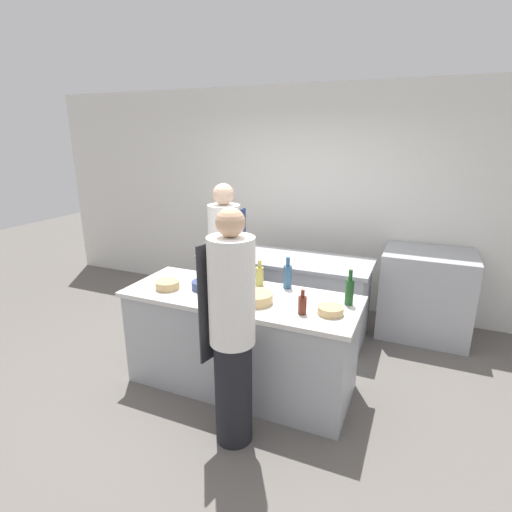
# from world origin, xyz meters

# --- Properties ---
(ground_plane) EXTENTS (16.00, 16.00, 0.00)m
(ground_plane) POSITION_xyz_m (0.00, 0.00, 0.00)
(ground_plane) COLOR #605B56
(wall_back) EXTENTS (8.00, 0.06, 2.80)m
(wall_back) POSITION_xyz_m (0.00, 2.13, 1.40)
(wall_back) COLOR silver
(wall_back) RESTS_ON ground_plane
(prep_counter) EXTENTS (2.04, 0.79, 0.88)m
(prep_counter) POSITION_xyz_m (0.00, 0.00, 0.44)
(prep_counter) COLOR #A8AAAF
(prep_counter) RESTS_ON ground_plane
(pass_counter) EXTENTS (1.93, 0.72, 0.88)m
(pass_counter) POSITION_xyz_m (-0.01, 1.19, 0.44)
(pass_counter) COLOR #A8AAAF
(pass_counter) RESTS_ON ground_plane
(oven_range) EXTENTS (0.96, 0.74, 0.97)m
(oven_range) POSITION_xyz_m (1.50, 1.71, 0.49)
(oven_range) COLOR #A8AAAF
(oven_range) RESTS_ON ground_plane
(chef_at_prep_near) EXTENTS (0.36, 0.35, 1.76)m
(chef_at_prep_near) POSITION_xyz_m (0.24, -0.65, 0.89)
(chef_at_prep_near) COLOR black
(chef_at_prep_near) RESTS_ON ground_plane
(chef_at_stove) EXTENTS (0.35, 0.34, 1.74)m
(chef_at_stove) POSITION_xyz_m (-0.50, 0.69, 0.88)
(chef_at_stove) COLOR black
(chef_at_stove) RESTS_ON ground_plane
(bottle_olive_oil) EXTENTS (0.07, 0.07, 0.30)m
(bottle_olive_oil) POSITION_xyz_m (0.90, 0.16, 1.00)
(bottle_olive_oil) COLOR #19471E
(bottle_olive_oil) RESTS_ON prep_counter
(bottle_vinegar) EXTENTS (0.07, 0.07, 0.20)m
(bottle_vinegar) POSITION_xyz_m (0.60, -0.16, 0.96)
(bottle_vinegar) COLOR #5B2319
(bottle_vinegar) RESTS_ON prep_counter
(bottle_wine) EXTENTS (0.08, 0.08, 0.31)m
(bottle_wine) POSITION_xyz_m (-0.20, 0.22, 1.01)
(bottle_wine) COLOR black
(bottle_wine) RESTS_ON prep_counter
(bottle_cooking_oil) EXTENTS (0.08, 0.08, 0.29)m
(bottle_cooking_oil) POSITION_xyz_m (0.33, 0.31, 1.00)
(bottle_cooking_oil) COLOR #2D5175
(bottle_cooking_oil) RESTS_ON prep_counter
(bottle_sauce) EXTENTS (0.07, 0.07, 0.24)m
(bottle_sauce) POSITION_xyz_m (0.07, 0.27, 0.98)
(bottle_sauce) COLOR #B2A84C
(bottle_sauce) RESTS_ON prep_counter
(bottle_water) EXTENTS (0.09, 0.09, 0.31)m
(bottle_water) POSITION_xyz_m (-0.37, 0.28, 1.01)
(bottle_water) COLOR silver
(bottle_water) RESTS_ON prep_counter
(bowl_mixing_large) EXTENTS (0.21, 0.21, 0.07)m
(bowl_mixing_large) POSITION_xyz_m (-0.66, -0.13, 0.92)
(bowl_mixing_large) COLOR tan
(bowl_mixing_large) RESTS_ON prep_counter
(bowl_prep_small) EXTENTS (0.27, 0.27, 0.08)m
(bowl_prep_small) POSITION_xyz_m (0.20, -0.10, 0.92)
(bowl_prep_small) COLOR tan
(bowl_prep_small) RESTS_ON prep_counter
(bowl_ceramic_blue) EXTENTS (0.20, 0.20, 0.06)m
(bowl_ceramic_blue) POSITION_xyz_m (0.80, -0.08, 0.91)
(bowl_ceramic_blue) COLOR tan
(bowl_ceramic_blue) RESTS_ON prep_counter
(bowl_wooden_salad) EXTENTS (0.21, 0.21, 0.07)m
(bowl_wooden_salad) POSITION_xyz_m (-0.36, -0.01, 0.92)
(bowl_wooden_salad) COLOR navy
(bowl_wooden_salad) RESTS_ON prep_counter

